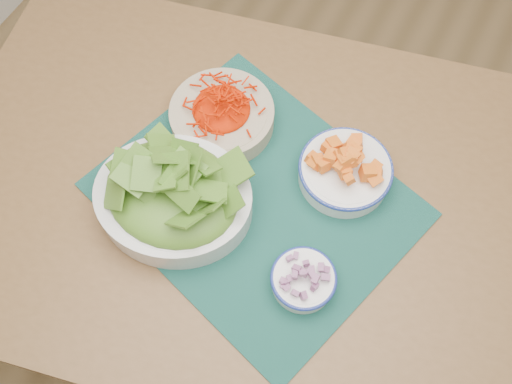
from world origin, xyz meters
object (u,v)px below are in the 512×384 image
carrot_bowl (222,113)px  onion_bowl (303,279)px  table (253,211)px  lettuce_bowl (172,193)px  squash_bowl (346,167)px  placemat (256,199)px

carrot_bowl → onion_bowl: (0.29, -0.23, -0.01)m
table → lettuce_bowl: lettuce_bowl is taller
carrot_bowl → lettuce_bowl: size_ratio=0.70×
squash_bowl → lettuce_bowl: lettuce_bowl is taller
placemat → lettuce_bowl: bearing=-128.8°
table → lettuce_bowl: (-0.11, -0.10, 0.16)m
carrot_bowl → squash_bowl: bearing=-0.3°
table → placemat: 0.10m
table → squash_bowl: squash_bowl is taller
onion_bowl → lettuce_bowl: bearing=174.9°
carrot_bowl → squash_bowl: (0.27, -0.00, 0.01)m
placemat → carrot_bowl: bearing=156.2°
placemat → lettuce_bowl: (-0.13, -0.09, 0.07)m
placemat → onion_bowl: (0.15, -0.11, 0.03)m
squash_bowl → onion_bowl: 0.23m
table → carrot_bowl: 0.21m
squash_bowl → onion_bowl: squash_bowl is taller
table → squash_bowl: size_ratio=7.51×
table → onion_bowl: size_ratio=10.32×
carrot_bowl → squash_bowl: size_ratio=1.31×
squash_bowl → carrot_bowl: bearing=179.7°
carrot_bowl → lettuce_bowl: 0.21m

